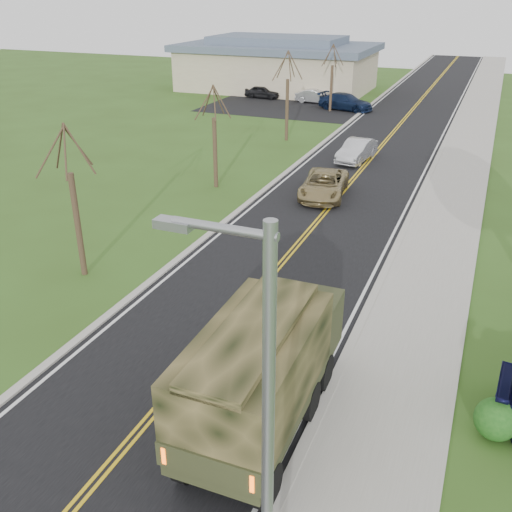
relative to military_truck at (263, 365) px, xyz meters
The scene contains 16 objects.
road 35.56m from the military_truck, 94.69° to the left, with size 8.00×120.00×0.01m, color black.
curb_right 35.46m from the military_truck, 87.98° to the left, with size 0.30×120.00×0.12m, color #9E998E.
sidewalk_right 35.57m from the military_truck, 85.16° to the left, with size 3.20×120.00×0.10m, color #9E998E.
curb_left 36.13m from the military_truck, 101.27° to the left, with size 0.30×120.00×0.10m, color #9E998E.
street_light 6.03m from the military_truck, 68.64° to the right, with size 1.65×0.22×8.00m.
bare_tree_a 11.30m from the military_truck, 151.45° to the left, with size 1.93×2.26×6.08m.
bare_tree_b 20.02m from the military_truck, 119.66° to the left, with size 1.83×2.14×5.73m.
bare_tree_c 31.02m from the military_truck, 108.62° to the left, with size 2.04×2.39×6.42m.
bare_tree_d 42.56m from the military_truck, 103.46° to the left, with size 1.88×2.20×5.91m.
commercial_building 54.73m from the military_truck, 110.19° to the left, with size 25.50×21.50×5.65m.
military_truck is the anchor object (origin of this frame).
suv_champagne 18.58m from the military_truck, 101.52° to the left, with size 2.26×4.91×1.36m, color #978555.
sedan_silver 26.11m from the military_truck, 98.16° to the left, with size 1.48×4.26×1.40m, color silver.
lot_car_dark 48.94m from the military_truck, 111.91° to the left, with size 1.50×3.72×1.27m, color black.
lot_car_silver 46.56m from the military_truck, 105.44° to the left, with size 1.38×3.95×1.30m, color #BABABF.
lot_car_navy 43.43m from the military_truck, 101.60° to the left, with size 2.11×5.19×1.51m, color #0F1C39.
Camera 1 is at (7.19, -6.23, 10.44)m, focal length 40.00 mm.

